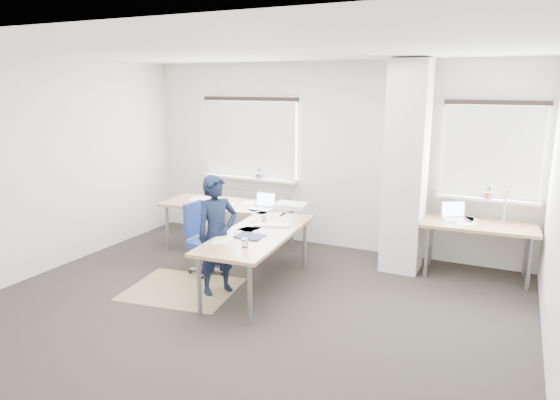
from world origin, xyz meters
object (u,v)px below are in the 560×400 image
at_px(task_chair, 205,254).
at_px(desk_main, 246,219).
at_px(person, 217,235).
at_px(desk_side, 479,227).

bearing_deg(task_chair, desk_main, 47.37).
xyz_separation_m(desk_main, task_chair, (-0.40, -0.39, -0.43)).
distance_m(desk_main, person, 0.86).
bearing_deg(desk_side, person, -149.64).
bearing_deg(person, task_chair, 77.45).
xyz_separation_m(desk_main, desk_side, (2.87, 0.99, -0.01)).
bearing_deg(person, desk_side, -25.52).
bearing_deg(desk_side, task_chair, -160.48).
relative_size(desk_side, person, 1.00).
distance_m(desk_side, task_chair, 3.58).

